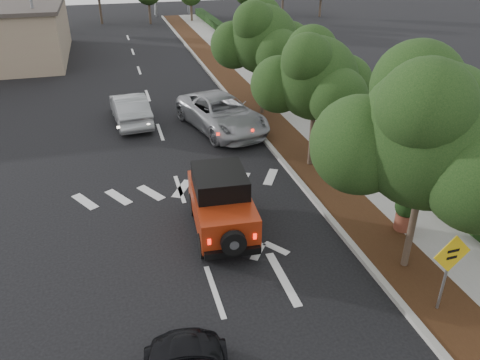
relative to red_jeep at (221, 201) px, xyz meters
name	(u,v)px	position (x,y,z in m)	size (l,w,h in m)	color
ground	(215,291)	(-0.91, -2.99, -1.04)	(120.00, 120.00, 0.00)	black
curb	(249,121)	(3.69, 9.01, -0.96)	(0.20, 70.00, 0.15)	#9E9B93
planting_strip	(268,120)	(4.69, 9.01, -0.98)	(1.80, 70.00, 0.12)	black
sidewalk	(302,116)	(6.59, 9.01, -0.98)	(2.00, 70.00, 0.12)	gray
hedge	(326,108)	(7.99, 9.01, -0.64)	(0.80, 70.00, 0.80)	black
transmission_tower	(173,15)	(5.09, 45.01, -1.04)	(7.00, 4.00, 28.00)	slate
street_tree_near	(403,267)	(4.69, -3.49, -1.04)	(3.80, 3.80, 5.92)	black
street_tree_mid	(309,166)	(4.69, 3.51, -1.04)	(3.20, 3.20, 5.32)	black
street_tree_far	(262,115)	(4.69, 10.01, -1.04)	(3.40, 3.40, 5.62)	black
light_pole_a	(45,70)	(-7.41, 23.01, -1.04)	(2.00, 0.22, 9.00)	slate
light_pole_b	(44,38)	(-8.41, 35.01, -1.04)	(2.00, 0.22, 9.00)	slate
red_jeep	(221,201)	(0.00, 0.00, 0.00)	(2.03, 4.09, 2.05)	black
silver_suv_ahead	(222,113)	(2.12, 8.56, -0.21)	(2.74, 5.95, 1.65)	#95969C
silver_sedan_oncoming	(130,109)	(-2.18, 10.71, -0.28)	(1.60, 4.59, 1.51)	#93969A
speed_hump_sign	(449,263)	(4.49, -5.32, 0.55)	(1.08, 0.10, 2.29)	slate
terracotta_planter	(406,210)	(5.69, -1.84, -0.19)	(0.72, 0.72, 1.26)	brown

